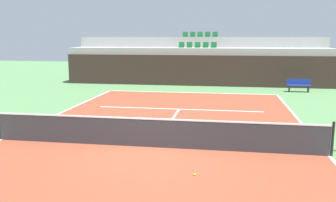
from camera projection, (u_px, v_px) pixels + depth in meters
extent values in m
plane|color=#477042|center=(153.00, 147.00, 11.73)|extent=(80.00, 80.00, 0.00)
cube|color=brown|center=(153.00, 147.00, 11.73)|extent=(11.00, 24.00, 0.01)
cube|color=white|center=(190.00, 93.00, 23.34)|extent=(11.00, 0.10, 0.00)
cube|color=white|center=(1.00, 139.00, 12.60)|extent=(0.10, 24.00, 0.00)
cube|color=white|center=(329.00, 156.00, 10.85)|extent=(0.10, 24.00, 0.00)
cube|color=white|center=(179.00, 109.00, 17.94)|extent=(8.26, 0.10, 0.00)
cube|color=white|center=(169.00, 124.00, 14.83)|extent=(0.10, 6.40, 0.00)
cube|color=#33231E|center=(196.00, 71.00, 26.57)|extent=(19.86, 0.30, 2.26)
cube|color=#9E9E99|center=(197.00, 66.00, 27.84)|extent=(19.86, 2.40, 2.77)
cube|color=#9E9E99|center=(200.00, 59.00, 30.10)|extent=(19.86, 2.40, 3.59)
cube|color=#1E6633|center=(181.00, 47.00, 27.80)|extent=(0.44, 0.44, 0.04)
cube|color=#1E6633|center=(182.00, 44.00, 27.95)|extent=(0.44, 0.04, 0.40)
cube|color=#1E6633|center=(189.00, 47.00, 27.70)|extent=(0.44, 0.44, 0.04)
cube|color=#1E6633|center=(190.00, 44.00, 27.85)|extent=(0.44, 0.04, 0.40)
cube|color=#1E6633|center=(197.00, 47.00, 27.60)|extent=(0.44, 0.44, 0.04)
cube|color=#1E6633|center=(198.00, 45.00, 27.75)|extent=(0.44, 0.04, 0.40)
cube|color=#1E6633|center=(206.00, 47.00, 27.50)|extent=(0.44, 0.44, 0.04)
cube|color=#1E6633|center=(206.00, 45.00, 27.65)|extent=(0.44, 0.04, 0.40)
cube|color=#1E6633|center=(214.00, 48.00, 27.40)|extent=(0.44, 0.44, 0.04)
cube|color=#1E6633|center=(214.00, 45.00, 27.55)|extent=(0.44, 0.04, 0.40)
cube|color=#1E6633|center=(185.00, 37.00, 29.99)|extent=(0.44, 0.44, 0.04)
cube|color=#1E6633|center=(185.00, 34.00, 30.14)|extent=(0.44, 0.04, 0.40)
cube|color=#1E6633|center=(192.00, 37.00, 29.89)|extent=(0.44, 0.44, 0.04)
cube|color=#1E6633|center=(193.00, 34.00, 30.04)|extent=(0.44, 0.04, 0.40)
cube|color=#1E6633|center=(200.00, 37.00, 29.79)|extent=(0.44, 0.44, 0.04)
cube|color=#1E6633|center=(200.00, 34.00, 29.94)|extent=(0.44, 0.04, 0.40)
cube|color=#1E6633|center=(207.00, 37.00, 29.69)|extent=(0.44, 0.44, 0.04)
cube|color=#1E6633|center=(208.00, 34.00, 29.84)|extent=(0.44, 0.04, 0.40)
cube|color=#1E6633|center=(215.00, 37.00, 29.59)|extent=(0.44, 0.44, 0.04)
cube|color=#1E6633|center=(215.00, 34.00, 29.74)|extent=(0.44, 0.04, 0.40)
cylinder|color=black|center=(333.00, 139.00, 10.75)|extent=(0.08, 0.08, 1.07)
cube|color=#333338|center=(153.00, 134.00, 11.65)|extent=(10.90, 0.02, 0.92)
cube|color=white|center=(153.00, 119.00, 11.56)|extent=(10.90, 0.04, 0.05)
cube|color=navy|center=(299.00, 85.00, 23.59)|extent=(1.50, 0.40, 0.05)
cube|color=navy|center=(299.00, 82.00, 23.73)|extent=(1.50, 0.04, 0.36)
cube|color=#2D2D33|center=(290.00, 89.00, 23.59)|extent=(0.06, 0.06, 0.42)
cube|color=#2D2D33|center=(309.00, 89.00, 23.40)|extent=(0.06, 0.06, 0.42)
cube|color=#2D2D33|center=(289.00, 88.00, 23.86)|extent=(0.06, 0.06, 0.42)
cube|color=#2D2D33|center=(308.00, 89.00, 23.67)|extent=(0.06, 0.06, 0.42)
sphere|color=#CCE033|center=(195.00, 174.00, 9.30)|extent=(0.07, 0.07, 0.07)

